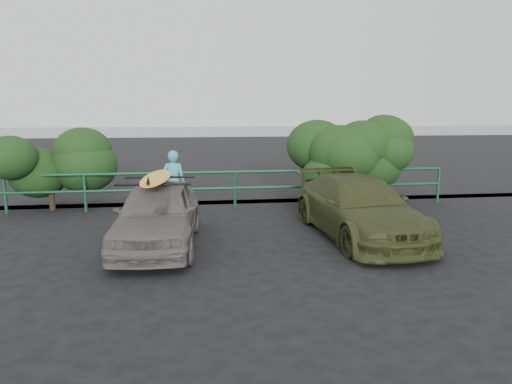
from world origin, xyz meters
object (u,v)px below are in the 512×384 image
Objects in this scene: guardrail at (199,190)px; olive_vehicle at (359,207)px; man at (174,182)px; surfboard at (156,178)px; sedan at (158,214)px.

guardrail is 3.21× the size of olive_vehicle.
surfboard is (-0.19, -2.95, 0.54)m from man.
man is (0.19, 2.95, 0.18)m from sedan.
sedan is 2.28× the size of man.
guardrail is 5.71× the size of surfboard.
man reaches higher than surfboard.
sedan reaches higher than guardrail.
guardrail is 3.64m from surfboard.
man is (-0.64, -0.49, 0.31)m from guardrail.
sedan is at bearing 66.65° from surfboard.
sedan is 0.73m from surfboard.
surfboard is at bearing -103.58° from guardrail.
olive_vehicle reaches higher than guardrail.
olive_vehicle is at bearing 5.62° from sedan.
sedan is 2.96m from man.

